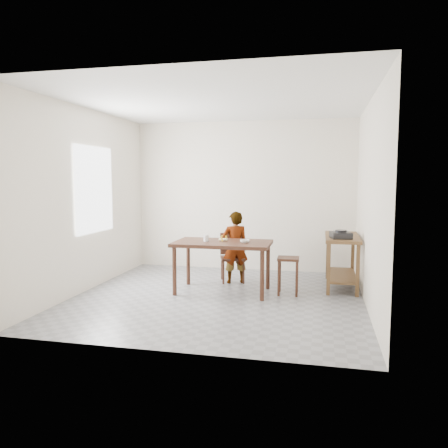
% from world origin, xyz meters
% --- Properties ---
extents(floor, '(4.00, 4.00, 0.04)m').
position_xyz_m(floor, '(0.00, 0.00, -0.02)').
color(floor, slate).
rests_on(floor, ground).
extents(ceiling, '(4.00, 4.00, 0.04)m').
position_xyz_m(ceiling, '(0.00, 0.00, 2.72)').
color(ceiling, white).
rests_on(ceiling, wall_back).
extents(wall_back, '(4.00, 0.04, 2.70)m').
position_xyz_m(wall_back, '(0.00, 2.02, 1.35)').
color(wall_back, white).
rests_on(wall_back, ground).
extents(wall_front, '(4.00, 0.04, 2.70)m').
position_xyz_m(wall_front, '(0.00, -2.02, 1.35)').
color(wall_front, white).
rests_on(wall_front, ground).
extents(wall_left, '(0.04, 4.00, 2.70)m').
position_xyz_m(wall_left, '(-2.02, 0.00, 1.35)').
color(wall_left, white).
rests_on(wall_left, ground).
extents(wall_right, '(0.04, 4.00, 2.70)m').
position_xyz_m(wall_right, '(2.02, 0.00, 1.35)').
color(wall_right, white).
rests_on(wall_right, ground).
extents(window_pane, '(0.02, 1.10, 1.30)m').
position_xyz_m(window_pane, '(-1.97, 0.20, 1.50)').
color(window_pane, white).
rests_on(window_pane, wall_left).
extents(dining_table, '(1.40, 0.80, 0.75)m').
position_xyz_m(dining_table, '(0.00, 0.30, 0.38)').
color(dining_table, '#3C2015').
rests_on(dining_table, floor).
extents(prep_counter, '(0.50, 1.20, 0.80)m').
position_xyz_m(prep_counter, '(1.72, 1.00, 0.40)').
color(prep_counter, brown).
rests_on(prep_counter, floor).
extents(child, '(0.49, 0.41, 1.15)m').
position_xyz_m(child, '(0.07, 0.90, 0.58)').
color(child, silver).
rests_on(child, floor).
extents(dining_chair, '(0.47, 0.47, 0.78)m').
position_xyz_m(dining_chair, '(0.01, 0.98, 0.39)').
color(dining_chair, '#3C2015').
rests_on(dining_chair, floor).
extents(stool, '(0.32, 0.32, 0.54)m').
position_xyz_m(stool, '(0.95, 0.38, 0.27)').
color(stool, '#3C2015').
rests_on(stool, floor).
extents(glass_tumbler, '(0.09, 0.09, 0.09)m').
position_xyz_m(glass_tumbler, '(-0.24, 0.28, 0.80)').
color(glass_tumbler, white).
rests_on(glass_tumbler, dining_table).
extents(small_bowl, '(0.16, 0.16, 0.04)m').
position_xyz_m(small_bowl, '(0.34, 0.26, 0.77)').
color(small_bowl, silver).
rests_on(small_bowl, dining_table).
extents(banana, '(0.19, 0.17, 0.06)m').
position_xyz_m(banana, '(-0.01, 0.37, 0.78)').
color(banana, yellow).
rests_on(banana, dining_table).
extents(serving_bowl, '(0.25, 0.25, 0.05)m').
position_xyz_m(serving_bowl, '(1.70, 1.22, 0.83)').
color(serving_bowl, silver).
rests_on(serving_bowl, prep_counter).
extents(gas_burner, '(0.33, 0.33, 0.09)m').
position_xyz_m(gas_burner, '(1.69, 0.67, 0.85)').
color(gas_burner, black).
rests_on(gas_burner, prep_counter).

